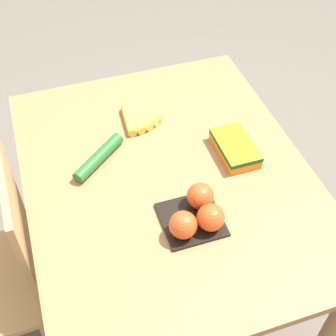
# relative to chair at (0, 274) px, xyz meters

# --- Properties ---
(ground_plane) EXTENTS (12.00, 12.00, 0.00)m
(ground_plane) POSITION_rel_chair_xyz_m (0.01, -0.61, -0.48)
(ground_plane) COLOR #665B51
(dining_table) EXTENTS (1.15, 0.92, 0.76)m
(dining_table) POSITION_rel_chair_xyz_m (0.01, -0.61, 0.18)
(dining_table) COLOR #9E7044
(dining_table) RESTS_ON ground_plane
(chair) EXTENTS (0.43, 0.41, 0.93)m
(chair) POSITION_rel_chair_xyz_m (0.00, 0.00, 0.00)
(chair) COLOR tan
(chair) RESTS_ON ground_plane
(banana_bunch) EXTENTS (0.16, 0.15, 0.03)m
(banana_bunch) POSITION_rel_chair_xyz_m (0.30, -0.59, 0.30)
(banana_bunch) COLOR brown
(banana_bunch) RESTS_ON dining_table
(tomato_pack) EXTENTS (0.18, 0.18, 0.09)m
(tomato_pack) POSITION_rel_chair_xyz_m (-0.20, -0.63, 0.33)
(tomato_pack) COLOR black
(tomato_pack) RESTS_ON dining_table
(carrot_bag) EXTENTS (0.19, 0.11, 0.05)m
(carrot_bag) POSITION_rel_chair_xyz_m (0.03, -0.86, 0.31)
(carrot_bag) COLOR orange
(carrot_bag) RESTS_ON dining_table
(cucumber_near) EXTENTS (0.18, 0.20, 0.04)m
(cucumber_near) POSITION_rel_chair_xyz_m (0.14, -0.41, 0.31)
(cucumber_near) COLOR #236028
(cucumber_near) RESTS_ON dining_table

